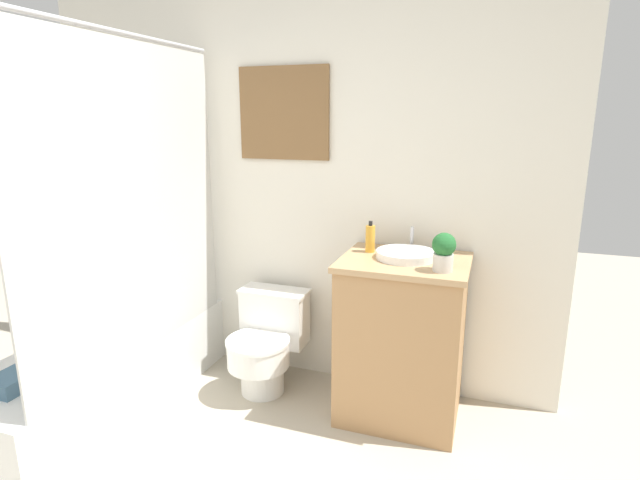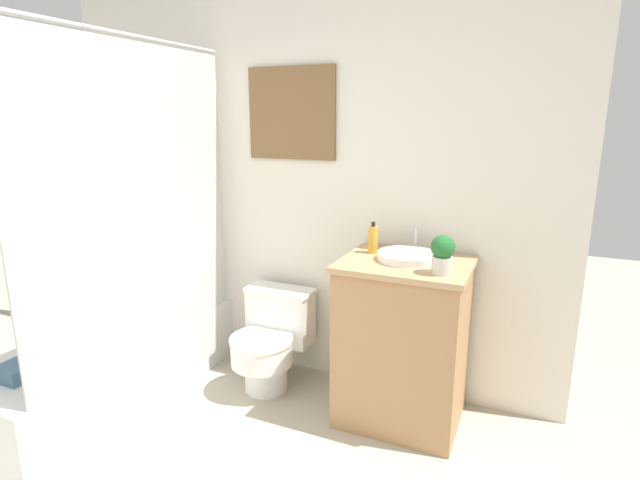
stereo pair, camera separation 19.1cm
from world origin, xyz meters
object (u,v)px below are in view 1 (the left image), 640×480
toilet (266,341)px  potted_plant (444,251)px  soap_bottle (370,238)px  sink (406,254)px

toilet → potted_plant: bearing=-8.9°
soap_bottle → potted_plant: bearing=-28.8°
toilet → sink: sink is taller
toilet → soap_bottle: soap_bottle is taller
toilet → sink: 1.01m
sink → soap_bottle: bearing=163.3°
soap_bottle → potted_plant: (0.41, -0.22, 0.02)m
sink → soap_bottle: (-0.21, 0.06, 0.05)m
sink → potted_plant: 0.27m
sink → potted_plant: potted_plant is taller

